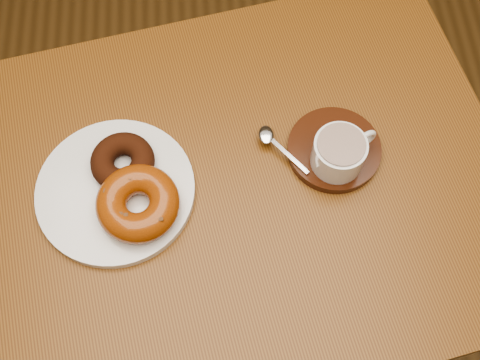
{
  "coord_description": "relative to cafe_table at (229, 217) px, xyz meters",
  "views": [
    {
      "loc": [
        -0.22,
        -0.41,
        1.7
      ],
      "look_at": [
        -0.19,
        -0.03,
        0.86
      ],
      "focal_mm": 45.0,
      "sensor_mm": 36.0,
      "label": 1
    }
  ],
  "objects": [
    {
      "name": "donut_cinnamon",
      "position": [
        -0.16,
        0.04,
        0.17
      ],
      "size": [
        0.1,
        0.1,
        0.04
      ],
      "primitive_type": "torus",
      "rotation": [
        0.0,
        0.0,
        0.02
      ],
      "color": "#37170B",
      "rests_on": "donut_plate"
    },
    {
      "name": "cafe_table",
      "position": [
        0.0,
        0.0,
        0.0
      ],
      "size": [
        1.01,
        0.83,
        0.84
      ],
      "rotation": [
        0.0,
        0.0,
        0.2
      ],
      "color": "brown",
      "rests_on": "ground"
    },
    {
      "name": "saucer",
      "position": [
        0.17,
        0.05,
        0.14
      ],
      "size": [
        0.17,
        0.17,
        0.02
      ],
      "primitive_type": "cylinder",
      "rotation": [
        0.0,
        0.0,
        0.15
      ],
      "color": "#331407",
      "rests_on": "cafe_table"
    },
    {
      "name": "donut_caramel",
      "position": [
        -0.13,
        -0.04,
        0.17
      ],
      "size": [
        0.17,
        0.17,
        0.05
      ],
      "rotation": [
        0.0,
        0.0,
        0.59
      ],
      "color": "#8F400F",
      "rests_on": "donut_plate"
    },
    {
      "name": "ground",
      "position": [
        0.21,
        0.03,
        -0.7
      ],
      "size": [
        6.0,
        6.0,
        0.0
      ],
      "primitive_type": "plane",
      "color": "brown",
      "rests_on": "ground"
    },
    {
      "name": "coffee_cup",
      "position": [
        0.17,
        0.02,
        0.18
      ],
      "size": [
        0.1,
        0.08,
        0.06
      ],
      "rotation": [
        0.0,
        0.0,
        0.43
      ],
      "color": "silver",
      "rests_on": "saucer"
    },
    {
      "name": "teaspoon",
      "position": [
        0.07,
        0.07,
        0.15
      ],
      "size": [
        0.07,
        0.09,
        0.01
      ],
      "rotation": [
        0.0,
        0.0,
        0.68
      ],
      "color": "silver",
      "rests_on": "saucer"
    },
    {
      "name": "donut_plate",
      "position": [
        -0.17,
        0.0,
        0.14
      ],
      "size": [
        0.28,
        0.28,
        0.01
      ],
      "primitive_type": "cylinder",
      "rotation": [
        0.0,
        0.0,
        0.17
      ],
      "color": "silver",
      "rests_on": "cafe_table"
    }
  ]
}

